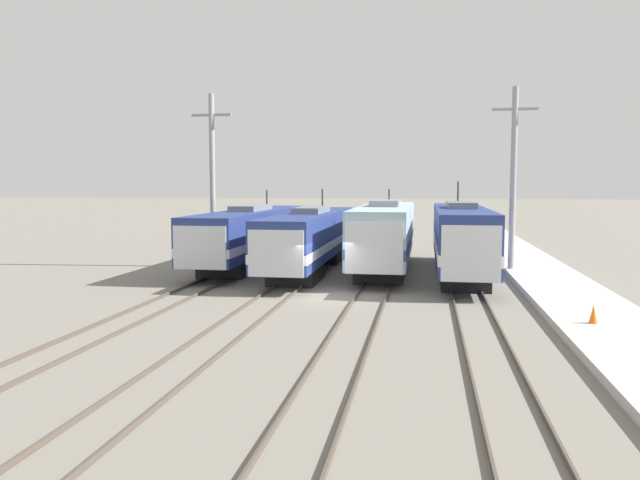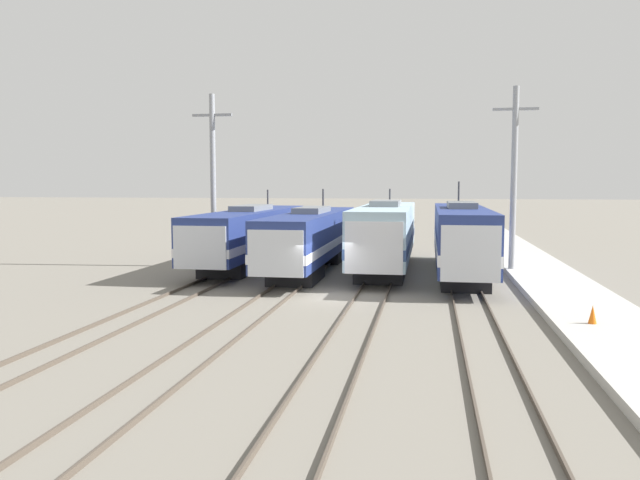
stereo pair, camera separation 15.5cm
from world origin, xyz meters
TOP-DOWN VIEW (x-y plane):
  - ground_plane at (0.00, 0.00)m, footprint 400.00×400.00m
  - rail_pair_far_left at (-6.74, 0.00)m, footprint 1.51×120.00m
  - rail_pair_center_left at (-2.25, 0.00)m, footprint 1.51×120.00m
  - rail_pair_center_right at (2.25, 0.00)m, footprint 1.51×120.00m
  - rail_pair_far_right at (6.74, 0.00)m, footprint 1.51×120.00m
  - locomotive_far_left at (-6.74, 10.39)m, footprint 3.13×19.29m
  - locomotive_center_left at (-2.25, 8.24)m, footprint 2.97×18.78m
  - locomotive_center_right at (2.25, 9.23)m, footprint 3.14×17.13m
  - locomotive_far_right at (6.74, 7.62)m, footprint 2.91×17.56m
  - catenary_tower_left at (-8.81, 9.35)m, footprint 2.61×0.36m
  - catenary_tower_right at (9.78, 9.35)m, footprint 2.61×0.36m
  - platform at (11.42, 0.00)m, footprint 4.00×120.00m
  - traffic_cone at (10.76, -5.47)m, footprint 0.30×0.30m

SIDE VIEW (x-z plane):
  - ground_plane at x=0.00m, z-range 0.00..0.00m
  - rail_pair_far_left at x=-6.74m, z-range 0.00..0.15m
  - rail_pair_center_left at x=-2.25m, z-range 0.00..0.15m
  - rail_pair_center_right at x=2.25m, z-range 0.00..0.15m
  - rail_pair_far_right at x=6.74m, z-range 0.00..0.15m
  - platform at x=11.42m, z-range 0.00..0.31m
  - traffic_cone at x=10.76m, z-range 0.31..1.00m
  - locomotive_center_left at x=-2.25m, z-range -0.47..4.54m
  - locomotive_far_left at x=-6.74m, z-range -0.42..4.51m
  - locomotive_far_right at x=6.74m, z-range -0.54..4.97m
  - locomotive_center_right at x=2.25m, z-range -0.28..4.74m
  - catenary_tower_left at x=-8.81m, z-range 0.19..11.23m
  - catenary_tower_right at x=9.78m, z-range 0.19..11.23m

